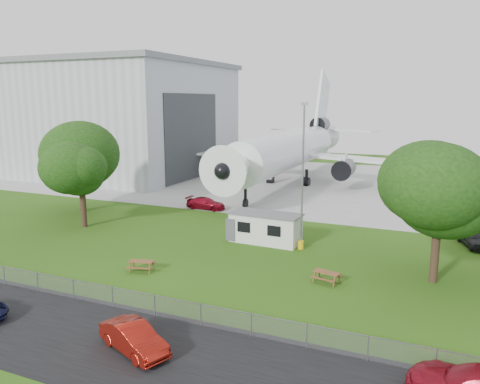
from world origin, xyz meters
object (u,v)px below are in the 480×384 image
at_px(site_cabin, 266,228).
at_px(picnic_west, 142,271).
at_px(hangar, 96,117).
at_px(picnic_east, 326,282).
at_px(airliner, 290,148).
at_px(car_centre_sedan, 134,338).

xyz_separation_m(site_cabin, picnic_west, (-5.91, -10.20, -1.31)).
height_order(hangar, picnic_east, hangar).
xyz_separation_m(hangar, site_cabin, (42.88, -29.47, -8.09)).
height_order(airliner, car_centre_sedan, airliner).
bearing_deg(car_centre_sedan, picnic_east, -5.68).
xyz_separation_m(airliner, picnic_east, (13.95, -36.37, -5.27)).
relative_size(picnic_east, car_centre_sedan, 0.42).
xyz_separation_m(airliner, site_cabin, (6.91, -29.33, -3.96)).
xyz_separation_m(hangar, car_centre_sedan, (43.20, -49.20, -8.69)).
height_order(airliner, picnic_west, airliner).
relative_size(site_cabin, picnic_west, 3.78).
bearing_deg(picnic_east, car_centre_sedan, -104.51).
bearing_deg(car_centre_sedan, site_cabin, 23.17).
distance_m(hangar, picnic_east, 62.56).
bearing_deg(airliner, hangar, 179.78).
bearing_deg(hangar, airliner, -0.22).
bearing_deg(site_cabin, hangar, 145.49).
relative_size(hangar, picnic_west, 23.89).
relative_size(picnic_west, car_centre_sedan, 0.42).
bearing_deg(picnic_west, site_cabin, 45.13).
xyz_separation_m(hangar, picnic_west, (36.96, -39.67, -9.41)).
bearing_deg(picnic_west, picnic_east, -1.06).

